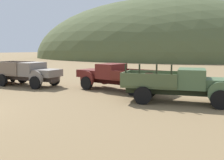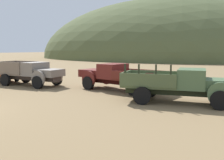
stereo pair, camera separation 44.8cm
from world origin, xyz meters
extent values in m
ellipsoid|color=#4C5633|center=(-21.19, 68.09, 0.00)|extent=(81.17, 56.38, 34.70)
cube|color=#A34C1E|center=(-9.10, 8.50, 0.68)|extent=(4.93, 2.58, 0.68)
ellipsoid|color=#A34C1E|center=(-7.02, 8.12, 0.75)|extent=(1.27, 1.57, 0.61)
cylinder|color=black|center=(-7.51, 9.10, 0.34)|extent=(0.70, 0.32, 0.68)
cylinder|color=black|center=(-10.37, 9.62, 0.34)|extent=(0.70, 0.32, 0.68)
cube|color=#3D322D|center=(-4.31, 8.23, 0.66)|extent=(5.45, 1.67, 0.36)
cube|color=slate|center=(-2.35, 8.49, 1.11)|extent=(1.91, 1.94, 0.55)
cube|color=#B7B2A8|center=(-1.56, 8.59, 1.09)|extent=(0.24, 1.19, 0.44)
cylinder|color=slate|center=(-2.43, 7.44, 0.76)|extent=(1.21, 0.34, 1.20)
cylinder|color=slate|center=(-2.70, 9.47, 0.76)|extent=(1.21, 0.34, 1.20)
cube|color=slate|center=(-3.80, 8.29, 1.36)|extent=(1.49, 2.13, 1.05)
cube|color=black|center=(-3.25, 8.37, 1.57)|extent=(0.27, 1.68, 0.59)
cube|color=#746354|center=(-5.76, 8.03, 0.90)|extent=(2.96, 2.41, 0.12)
cube|color=#746354|center=(-5.63, 7.01, 1.43)|extent=(2.70, 0.46, 0.95)
cube|color=#746354|center=(-5.90, 9.06, 1.43)|extent=(2.70, 0.46, 0.95)
cube|color=#746354|center=(-7.05, 7.86, 1.43)|extent=(0.37, 2.07, 0.95)
cylinder|color=black|center=(-2.43, 7.39, 0.48)|extent=(0.99, 0.40, 0.96)
cylinder|color=black|center=(-2.71, 9.53, 0.48)|extent=(0.99, 0.40, 0.96)
cylinder|color=black|center=(-5.84, 6.93, 0.48)|extent=(0.99, 0.40, 0.96)
cylinder|color=black|center=(-6.13, 9.07, 0.48)|extent=(0.99, 0.40, 0.96)
cube|color=black|center=(2.93, 10.25, 0.66)|extent=(6.26, 1.32, 0.36)
cube|color=maroon|center=(0.64, 10.38, 1.11)|extent=(2.06, 1.84, 0.55)
cube|color=#B7B2A8|center=(-0.27, 10.43, 1.09)|extent=(0.15, 1.19, 0.44)
cylinder|color=maroon|center=(0.96, 11.39, 0.76)|extent=(1.21, 0.25, 1.20)
cylinder|color=maroon|center=(0.85, 9.34, 0.76)|extent=(1.21, 0.25, 1.20)
cube|color=maroon|center=(2.34, 10.29, 1.36)|extent=(1.55, 2.07, 1.05)
cube|color=black|center=(1.69, 10.32, 1.57)|extent=(0.14, 1.69, 0.59)
cube|color=maroon|center=(4.63, 10.16, 0.90)|extent=(3.25, 2.25, 0.12)
cube|color=maroon|center=(4.69, 11.20, 1.23)|extent=(3.14, 0.28, 0.55)
cube|color=maroon|center=(4.57, 9.12, 1.23)|extent=(3.14, 0.28, 0.55)
cube|color=maroon|center=(6.13, 10.07, 1.23)|extent=(0.22, 2.08, 0.55)
cylinder|color=black|center=(0.84, 9.29, 0.48)|extent=(0.97, 0.33, 0.96)
cylinder|color=black|center=(4.95, 11.22, 0.48)|extent=(0.97, 0.33, 0.96)
cylinder|color=black|center=(4.83, 9.06, 0.48)|extent=(0.97, 0.33, 0.96)
cube|color=#232B1B|center=(8.00, 8.65, 0.66)|extent=(6.04, 2.60, 0.36)
cylinder|color=#47603D|center=(10.17, 8.20, 0.76)|extent=(1.20, 0.51, 1.20)
cylinder|color=#47603D|center=(9.60, 10.19, 0.76)|extent=(1.20, 0.51, 1.20)
cube|color=#47603D|center=(8.55, 8.81, 1.36)|extent=(1.89, 2.31, 1.05)
cube|color=black|center=(9.15, 8.98, 1.57)|extent=(0.52, 1.64, 0.59)
cube|color=#495735|center=(6.42, 8.20, 0.90)|extent=(3.49, 2.85, 0.12)
cube|color=#495735|center=(6.71, 7.19, 1.31)|extent=(2.94, 0.94, 0.70)
cube|color=#495735|center=(6.13, 9.20, 1.31)|extent=(2.94, 0.94, 0.70)
cube|color=#495735|center=(5.02, 7.79, 1.31)|extent=(0.67, 2.03, 0.70)
cube|color=#232B1B|center=(5.54, 6.86, 1.91)|extent=(0.10, 0.10, 0.50)
cube|color=#232B1B|center=(6.27, 7.07, 1.91)|extent=(0.10, 0.10, 0.50)
cube|color=#232B1B|center=(7.15, 7.32, 1.91)|extent=(0.10, 0.10, 0.50)
cube|color=#232B1B|center=(7.88, 7.53, 1.91)|extent=(0.10, 0.10, 0.50)
cylinder|color=black|center=(10.18, 8.15, 0.48)|extent=(1.00, 0.53, 0.96)
cylinder|color=black|center=(9.58, 10.24, 0.48)|extent=(1.00, 0.53, 0.96)
cylinder|color=black|center=(6.48, 7.08, 0.48)|extent=(1.00, 0.53, 0.96)
cylinder|color=black|center=(5.88, 9.17, 0.48)|extent=(1.00, 0.53, 0.96)
ellipsoid|color=#3D702D|center=(1.39, 13.79, 0.15)|extent=(0.72, 0.65, 0.56)
ellipsoid|color=#3D702D|center=(1.31, 13.82, 0.13)|extent=(0.61, 0.55, 0.49)
ellipsoid|color=#3D702D|center=(1.36, 13.60, 0.12)|extent=(0.57, 0.51, 0.43)
camera|label=1|loc=(12.61, -5.18, 2.99)|focal=41.46mm
camera|label=2|loc=(12.98, -4.93, 2.99)|focal=41.46mm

